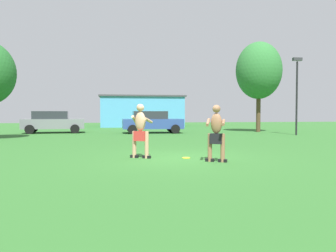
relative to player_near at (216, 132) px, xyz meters
name	(u,v)px	position (x,y,z in m)	size (l,w,h in m)	color
ground_plane	(179,158)	(-0.94, 1.01, -0.89)	(80.00, 80.00, 0.00)	#2D6628
player_near	(216,132)	(0.00, 0.00, 0.00)	(0.70, 0.80, 1.69)	black
player_in_red	(140,129)	(-2.16, 1.21, 0.03)	(0.76, 0.81, 1.74)	black
frisbee	(186,158)	(-0.71, 0.95, -0.88)	(0.26, 0.26, 0.03)	yellow
car_gray_near_post	(53,122)	(-7.39, 15.74, -0.07)	(4.45, 2.34, 1.58)	slate
car_blue_mid_lot	(152,122)	(-0.31, 14.52, -0.07)	(4.32, 2.05, 1.58)	#2D478C
lamp_post	(297,87)	(8.80, 10.79, 2.26)	(0.60, 0.24, 5.05)	black
outbuilding_behind_lot	(141,111)	(-0.12, 27.33, 0.74)	(8.79, 7.21, 3.26)	#4C9ED1
tree_right_field	(259,71)	(7.94, 14.78, 3.78)	(3.47, 3.47, 6.87)	#4C3823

